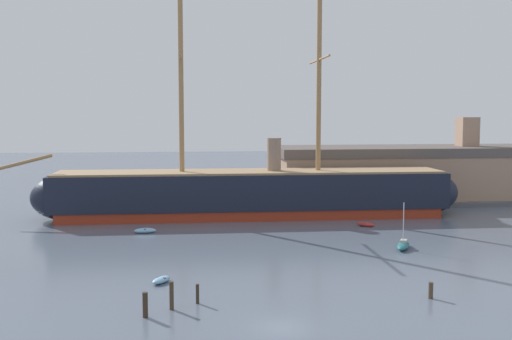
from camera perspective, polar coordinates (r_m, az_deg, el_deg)
name	(u,v)px	position (r m, az deg, el deg)	size (l,w,h in m)	color
ground_plane	(281,328)	(46.14, 2.40, -14.69)	(400.00, 400.00, 0.00)	slate
tall_ship	(251,193)	(91.41, -0.50, -2.19)	(71.01, 14.47, 34.17)	maroon
dinghy_foreground_left	(161,280)	(57.86, -8.95, -10.23)	(2.21, 2.61, 0.57)	#7FB2D6
sailboat_mid_right	(403,245)	(72.74, 13.77, -6.92)	(3.14, 4.32, 5.50)	#236670
dinghy_alongside_bow	(145,231)	(81.08, -10.46, -5.66)	(2.92, 1.39, 0.67)	#7FB2D6
dinghy_alongside_stern	(366,224)	(85.74, 10.36, -5.07)	(2.69, 2.51, 0.61)	#B22D28
dinghy_far_left	(42,210)	(102.13, -19.56, -3.59)	(2.18, 2.86, 0.62)	#236670
dinghy_far_right	(415,205)	(104.53, 14.79, -3.26)	(1.12, 2.48, 0.58)	#B22D28
dinghy_distant_centre	(232,200)	(107.59, -2.25, -2.83)	(2.71, 2.46, 0.61)	orange
mooring_piling_nearest	(172,296)	(50.09, -8.00, -11.70)	(0.35, 0.35, 2.31)	#423323
mooring_piling_left_pair	(197,294)	(51.42, -5.56, -11.59)	(0.28, 0.28, 1.66)	#382B1E
mooring_piling_right_pair	(431,290)	(54.60, 16.22, -10.88)	(0.40, 0.40, 1.44)	#4C3D2D
mooring_piling_midwater	(145,305)	(48.68, -10.45, -12.45)	(0.42, 0.42, 1.99)	#382B1E
dockside_warehouse_right	(417,174)	(111.33, 14.98, -0.36)	(54.20, 16.59, 15.00)	#565659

